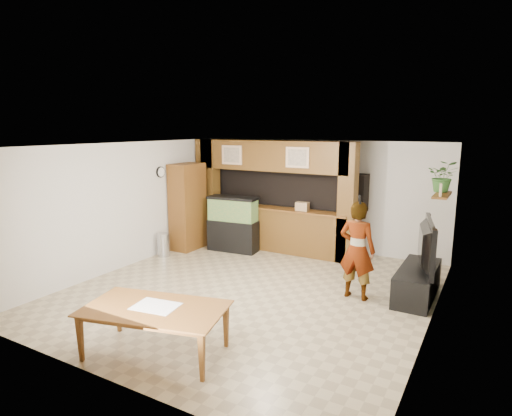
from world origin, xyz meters
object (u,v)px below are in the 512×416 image
Objects in this scene: television at (420,244)px; aquarium at (233,225)px; dining_table at (154,332)px; pantry_cabinet at (188,207)px; person at (357,250)px.

aquarium is at bearing 67.30° from television.
pantry_cabinet is at bearing 109.34° from dining_table.
person is at bearing 47.68° from dining_table.
aquarium is 0.89× the size of television.
television is at bearing -4.81° from pantry_cabinet.
television is 4.57m from dining_table.
aquarium reaches higher than dining_table.
dining_table is (1.68, -4.51, -0.32)m from aquarium.
person is at bearing -12.76° from pantry_cabinet.
television is 1.08m from person.
person is at bearing -27.83° from aquarium.
aquarium is 4.82m from dining_table.
aquarium is 0.77× the size of person.
pantry_cabinet reaches higher than dining_table.
dining_table is (-2.61, -3.70, -0.63)m from television.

